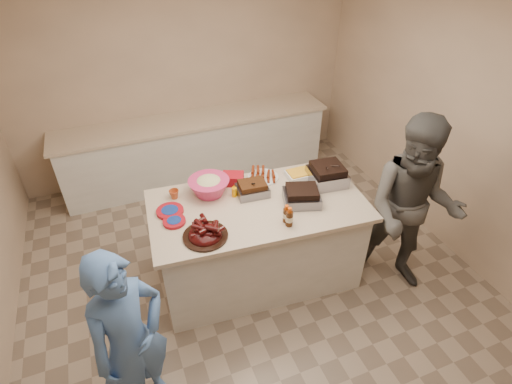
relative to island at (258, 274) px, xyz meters
name	(u,v)px	position (x,y,z in m)	size (l,w,h in m)	color
room	(256,286)	(-0.08, -0.15, 0.00)	(4.50, 5.00, 2.70)	tan
back_counter	(197,148)	(-0.08, 2.05, 0.45)	(3.60, 0.64, 0.90)	silver
island	(258,274)	(0.00, 0.00, 0.00)	(1.98, 1.04, 0.94)	silver
rib_platter	(206,237)	(-0.57, -0.25, 0.94)	(0.38, 0.38, 0.15)	#440A09
pulled_pork_tray	(252,194)	(0.01, 0.15, 0.94)	(0.29, 0.22, 0.09)	#47230F
brisket_tray	(301,202)	(0.38, -0.13, 0.94)	(0.33, 0.27, 0.10)	black
roasting_pan	(326,182)	(0.76, 0.07, 0.94)	(0.34, 0.34, 0.13)	gray
coleslaw_bowl	(210,194)	(-0.37, 0.32, 0.94)	(0.39, 0.39, 0.27)	#C42C5E
sausage_plate	(263,178)	(0.21, 0.38, 0.94)	(0.31, 0.31, 0.05)	silver
mac_cheese_dish	(300,177)	(0.56, 0.26, 0.94)	(0.27, 0.20, 0.07)	yellow
bbq_bottle_a	(286,221)	(0.13, -0.32, 0.94)	(0.06, 0.06, 0.17)	#3A1C09
bbq_bottle_b	(289,225)	(0.13, -0.38, 0.94)	(0.06, 0.06, 0.19)	#3A1C09
mustard_bottle	(234,196)	(-0.16, 0.19, 0.94)	(0.05, 0.05, 0.13)	#FFA800
sauce_bowl	(255,197)	(0.01, 0.11, 0.94)	(0.12, 0.04, 0.12)	silver
plate_stack_large	(170,212)	(-0.78, 0.17, 0.94)	(0.24, 0.24, 0.03)	maroon
plate_stack_small	(174,223)	(-0.77, 0.02, 0.94)	(0.20, 0.20, 0.03)	maroon
plastic_cup	(175,198)	(-0.69, 0.37, 0.94)	(0.09, 0.09, 0.09)	#AD4C21
basket_stack	(233,183)	(-0.10, 0.40, 0.94)	(0.21, 0.15, 0.10)	maroon
guest_gray	(392,277)	(1.29, -0.56, 0.00)	(0.88, 1.82, 0.69)	#53504A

